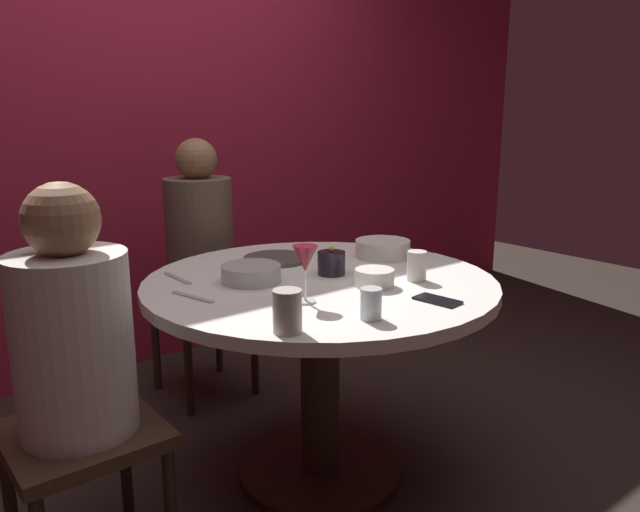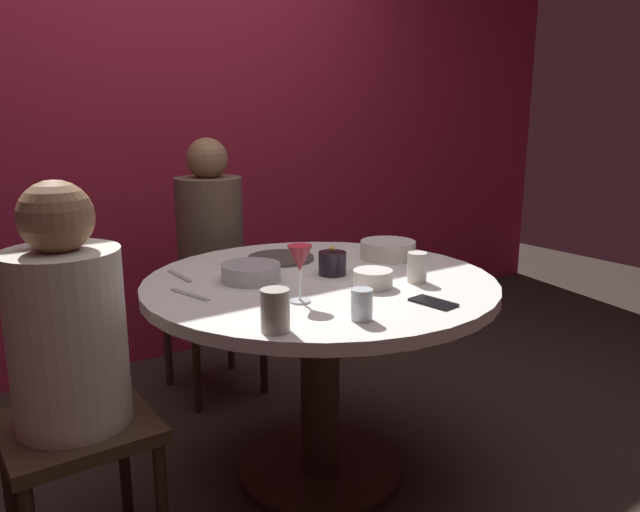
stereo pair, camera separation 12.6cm
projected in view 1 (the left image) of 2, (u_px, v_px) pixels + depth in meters
name	position (u px, v px, depth m)	size (l,w,h in m)	color
ground_plane	(320.00, 472.00, 2.31)	(8.00, 8.00, 0.00)	#2D231E
back_wall	(139.00, 114.00, 3.12)	(6.00, 0.10, 2.60)	maroon
dining_table	(320.00, 326.00, 2.18)	(1.22, 1.22, 0.75)	silver
seated_diner_left	(74.00, 346.00, 1.64)	(0.40, 0.40, 1.15)	#3F2D1E
seated_diner_back	(200.00, 242.00, 2.80)	(0.40, 0.40, 1.20)	#3F2D1E
candle_holder	(331.00, 263.00, 2.18)	(0.10, 0.10, 0.10)	black
wine_glass	(305.00, 261.00, 1.84)	(0.08, 0.08, 0.18)	silver
dinner_plate	(276.00, 259.00, 2.39)	(0.26, 0.26, 0.01)	#4C4742
cell_phone	(437.00, 300.00, 1.88)	(0.07, 0.14, 0.01)	black
bowl_serving_large	(251.00, 273.00, 2.09)	(0.20, 0.20, 0.06)	#B7B7BC
bowl_salad_center	(383.00, 249.00, 2.44)	(0.22, 0.22, 0.07)	silver
bowl_small_white	(374.00, 278.00, 2.04)	(0.13, 0.13, 0.06)	silver
cup_near_candle	(417.00, 266.00, 2.10)	(0.07, 0.07, 0.10)	silver
cup_by_left_diner	(287.00, 311.00, 1.61)	(0.08, 0.08, 0.12)	#B2ADA3
cup_by_right_diner	(371.00, 304.00, 1.71)	(0.06, 0.06, 0.09)	silver
fork_near_plate	(178.00, 278.00, 2.13)	(0.02, 0.18, 0.01)	#B7B7BC
knife_near_plate	(192.00, 297.00, 1.91)	(0.02, 0.18, 0.01)	#B7B7BC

